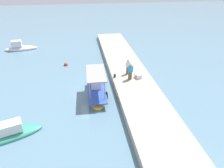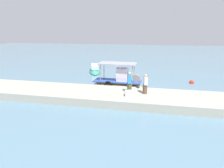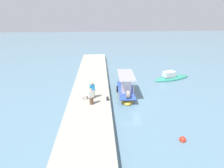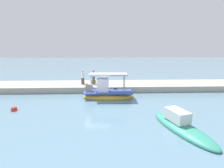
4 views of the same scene
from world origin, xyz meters
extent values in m
plane|color=slate|center=(0.00, 0.00, 0.00)|extent=(120.00, 120.00, 0.00)
cube|color=#A7A595|center=(0.00, -4.34, 0.33)|extent=(36.00, 4.18, 0.67)
ellipsoid|color=gold|center=(-1.08, -0.36, 0.13)|extent=(5.10, 1.87, 0.95)
cube|color=#304FB1|center=(-1.08, -0.36, 0.65)|extent=(4.89, 1.86, 0.10)
cube|color=white|center=(-0.57, -0.38, 1.32)|extent=(1.13, 0.98, 1.44)
cylinder|color=gray|center=(0.56, 0.24, 1.50)|extent=(0.07, 0.07, 1.80)
cylinder|color=gray|center=(0.51, -1.06, 1.50)|extent=(0.07, 0.07, 1.80)
cylinder|color=gray|center=(-2.67, 0.34, 1.50)|extent=(0.07, 0.07, 1.80)
cylinder|color=gray|center=(-2.71, -0.96, 1.50)|extent=(0.07, 0.07, 1.80)
cube|color=#9C9AA8|center=(-1.08, -0.36, 2.46)|extent=(3.78, 1.82, 0.12)
torus|color=black|center=(-1.86, -1.23, 0.45)|extent=(0.75, 0.20, 0.74)
cylinder|color=gray|center=(0.84, -0.42, 1.05)|extent=(0.81, 0.38, 0.80)
cylinder|color=brown|center=(0.61, -4.02, 1.07)|extent=(0.45, 0.45, 0.81)
cube|color=#2C8ED4|center=(0.61, -4.02, 1.82)|extent=(0.36, 0.54, 0.67)
sphere|color=tan|center=(0.61, -4.02, 2.28)|extent=(0.26, 0.26, 0.26)
cylinder|color=brown|center=(1.90, -4.08, 1.05)|extent=(0.47, 0.47, 0.77)
cube|color=white|center=(1.90, -4.08, 1.75)|extent=(0.40, 0.53, 0.63)
sphere|color=tan|center=(1.90, -4.08, 2.19)|extent=(0.25, 0.25, 0.25)
cylinder|color=#2D2D33|center=(1.24, -2.51, 0.85)|extent=(0.24, 0.24, 0.37)
cube|color=silver|center=(0.72, -4.92, 0.88)|extent=(0.77, 0.67, 0.42)
sphere|color=red|center=(6.72, 2.89, 0.10)|extent=(0.50, 0.50, 0.50)
ellipsoid|color=teal|center=(-5.65, 6.83, 0.09)|extent=(3.13, 5.69, 0.68)
cube|color=silver|center=(-5.49, 6.31, 0.79)|extent=(1.38, 1.85, 0.73)
camera|label=1|loc=(-17.71, 0.78, 10.68)|focal=32.64mm
camera|label=2|loc=(2.51, -19.99, 5.76)|focal=32.12mm
camera|label=3|loc=(16.84, -3.12, 9.20)|focal=28.31mm
camera|label=4|loc=(-0.81, 17.13, 5.30)|focal=28.76mm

